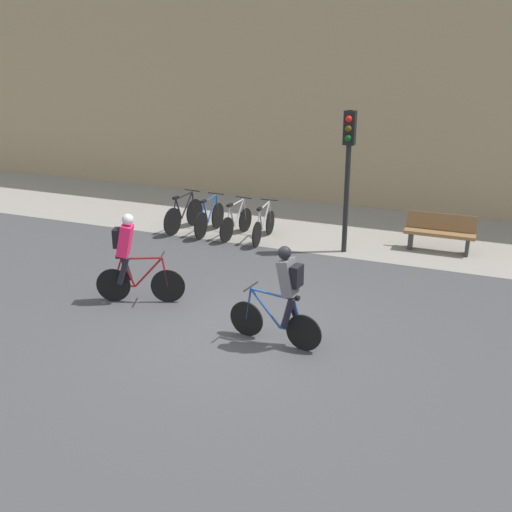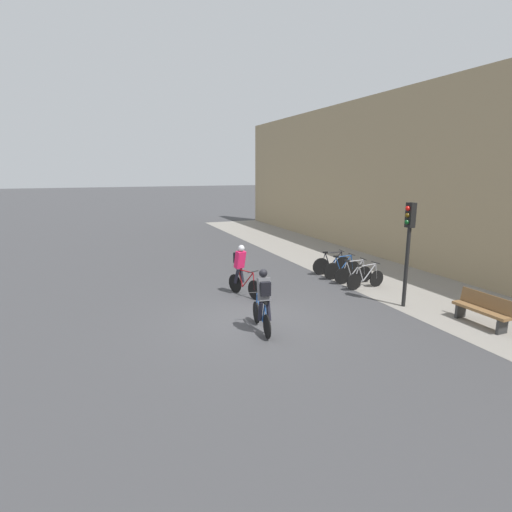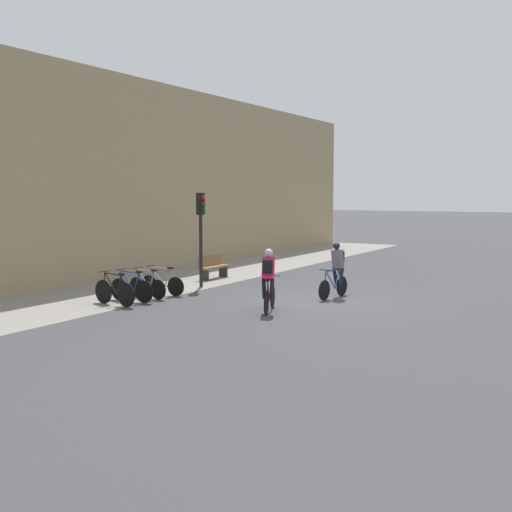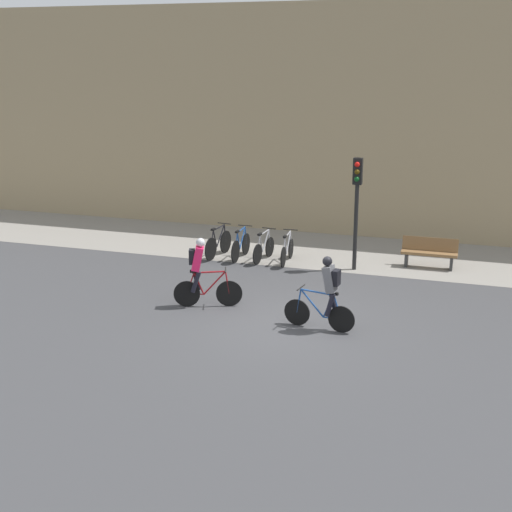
% 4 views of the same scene
% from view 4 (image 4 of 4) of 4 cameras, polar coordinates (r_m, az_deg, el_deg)
% --- Properties ---
extents(ground, '(200.00, 200.00, 0.00)m').
position_cam_4_polar(ground, '(16.83, 2.75, -5.49)').
color(ground, '#3D3D3F').
extents(kerb_strip, '(44.00, 4.50, 0.01)m').
position_cam_4_polar(kerb_strip, '(23.10, 7.16, 0.32)').
color(kerb_strip, gray).
rests_on(kerb_strip, ground).
extents(building_facade, '(44.00, 0.60, 7.85)m').
position_cam_4_polar(building_facade, '(24.89, 8.61, 10.56)').
color(building_facade, '#9E8966').
rests_on(building_facade, ground).
extents(cyclist_pink, '(1.64, 0.67, 1.77)m').
position_cam_4_polar(cyclist_pink, '(17.75, -4.46, -1.15)').
color(cyclist_pink, black).
rests_on(cyclist_pink, ground).
extents(cyclist_grey, '(1.71, 0.51, 1.76)m').
position_cam_4_polar(cyclist_grey, '(16.24, 5.72, -2.80)').
color(cyclist_grey, black).
rests_on(cyclist_grey, ground).
extents(parked_bike_0, '(0.46, 1.70, 0.99)m').
position_cam_4_polar(parked_bike_0, '(22.34, -3.04, 0.99)').
color(parked_bike_0, black).
rests_on(parked_bike_0, ground).
extents(parked_bike_1, '(0.46, 1.66, 0.98)m').
position_cam_4_polar(parked_bike_1, '(22.10, -1.23, 0.81)').
color(parked_bike_1, black).
rests_on(parked_bike_1, ground).
extents(parked_bike_2, '(0.46, 1.58, 0.95)m').
position_cam_4_polar(parked_bike_2, '(21.87, 0.62, 0.61)').
color(parked_bike_2, black).
rests_on(parked_bike_2, ground).
extents(parked_bike_3, '(0.46, 1.67, 0.94)m').
position_cam_4_polar(parked_bike_3, '(21.67, 2.51, 0.45)').
color(parked_bike_3, black).
rests_on(parked_bike_3, ground).
extents(traffic_light_pole, '(0.26, 0.30, 3.30)m').
position_cam_4_polar(traffic_light_pole, '(20.71, 8.07, 5.03)').
color(traffic_light_pole, black).
rests_on(traffic_light_pole, ground).
extents(bench, '(1.63, 0.44, 0.89)m').
position_cam_4_polar(bench, '(21.75, 13.70, 0.29)').
color(bench, brown).
rests_on(bench, ground).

